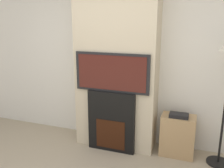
# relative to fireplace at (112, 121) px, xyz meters

# --- Properties ---
(wall_back) EXTENTS (6.00, 0.06, 2.70)m
(wall_back) POSITION_rel_fireplace_xyz_m (0.00, 0.45, 0.90)
(wall_back) COLOR silver
(wall_back) RESTS_ON ground_plane
(chimney_breast) EXTENTS (1.19, 0.42, 2.70)m
(chimney_breast) POSITION_rel_fireplace_xyz_m (0.00, 0.21, 0.90)
(chimney_breast) COLOR beige
(chimney_breast) RESTS_ON ground_plane
(fireplace) EXTENTS (0.71, 0.15, 0.92)m
(fireplace) POSITION_rel_fireplace_xyz_m (0.00, 0.00, 0.00)
(fireplace) COLOR black
(fireplace) RESTS_ON ground_plane
(television) EXTENTS (1.08, 0.07, 0.56)m
(television) POSITION_rel_fireplace_xyz_m (0.00, -0.00, 0.74)
(television) COLOR black
(television) RESTS_ON fireplace
(media_stand) EXTENTS (0.48, 0.30, 0.64)m
(media_stand) POSITION_rel_fireplace_xyz_m (0.94, 0.18, -0.15)
(media_stand) COLOR tan
(media_stand) RESTS_ON ground_plane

